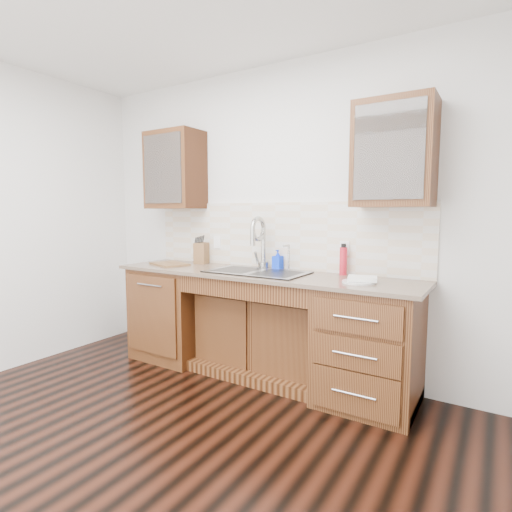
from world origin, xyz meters
The scene contains 24 objects.
ground centered at (0.00, 0.00, -0.05)m, with size 4.00×3.50×0.10m, color black.
wall_back centered at (0.00, 1.80, 1.35)m, with size 4.00×0.10×2.70m, color silver.
base_cabinet_left centered at (-0.95, 1.44, 0.44)m, with size 0.70×0.62×0.88m, color #593014.
base_cabinet_center centered at (0.00, 1.53, 0.35)m, with size 1.20×0.44×0.70m, color #593014.
base_cabinet_right centered at (0.95, 1.44, 0.44)m, with size 0.70×0.62×0.88m, color #593014.
countertop centered at (0.00, 1.43, 0.90)m, with size 2.70×0.65×0.03m, color #84705B.
backsplash centered at (0.00, 1.74, 1.21)m, with size 2.70×0.02×0.59m, color beige.
sink centered at (0.00, 1.41, 0.83)m, with size 0.84×0.46×0.19m, color #9E9EA5.
faucet centered at (-0.07, 1.64, 1.11)m, with size 0.04×0.04×0.40m, color #999993.
filter_tap centered at (0.18, 1.65, 1.03)m, with size 0.02×0.02×0.24m, color #999993.
upper_cabinet_left centered at (-1.05, 1.58, 1.83)m, with size 0.55×0.34×0.75m, color #593014.
upper_cabinet_right centered at (1.05, 1.58, 1.83)m, with size 0.55×0.34×0.75m, color #593014.
outlet_left centered at (-0.65, 1.73, 1.12)m, with size 0.08×0.01×0.12m, color white.
outlet_right centered at (0.65, 1.73, 1.12)m, with size 0.08×0.01×0.12m, color white.
soap_bottle centered at (0.06, 1.68, 1.00)m, with size 0.08×0.08×0.17m, color #0934EB.
water_bottle centered at (0.66, 1.67, 1.02)m, with size 0.06×0.06×0.22m, color red.
plate centered at (0.88, 1.37, 0.92)m, with size 0.24×0.24×0.01m, color silver.
dish_towel centered at (0.91, 1.38, 0.94)m, with size 0.20×0.15×0.03m, color silver.
knife_block centered at (-0.79, 1.66, 1.01)m, with size 0.11×0.18×0.20m, color olive.
cutting_board centered at (-0.97, 1.39, 0.92)m, with size 0.37×0.26×0.02m, color brown.
cup_left_a centered at (-1.09, 1.58, 1.77)m, with size 0.13×0.13×0.10m, color silver.
cup_left_b centered at (-0.99, 1.58, 1.77)m, with size 0.09×0.09×0.08m, color white.
cup_right_a centered at (0.93, 1.58, 1.77)m, with size 0.12×0.12×0.10m, color white.
cup_right_b centered at (1.18, 1.58, 1.78)m, with size 0.11×0.11×0.10m, color silver.
Camera 1 is at (1.74, -1.41, 1.41)m, focal length 28.00 mm.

